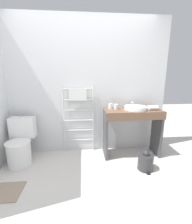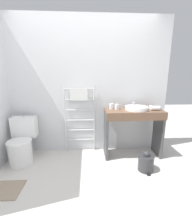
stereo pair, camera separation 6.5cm
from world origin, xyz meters
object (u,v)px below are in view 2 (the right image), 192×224
(towel_radiator, at_px, (79,107))
(trash_bin, at_px, (146,162))
(cup_near_edge, at_px, (117,107))
(cup_near_wall, at_px, (111,106))
(hair_dryer, at_px, (155,108))
(toilet, at_px, (22,143))
(sink_basin, at_px, (136,108))

(towel_radiator, height_order, trash_bin, towel_radiator)
(cup_near_edge, bearing_deg, cup_near_wall, 151.30)
(hair_dryer, height_order, trash_bin, hair_dryer)
(toilet, xyz_separation_m, sink_basin, (1.99, 0.09, 0.58))
(toilet, height_order, trash_bin, toilet)
(towel_radiator, distance_m, cup_near_edge, 0.70)
(sink_basin, bearing_deg, trash_bin, -84.73)
(sink_basin, bearing_deg, hair_dryer, -7.29)
(cup_near_wall, distance_m, hair_dryer, 0.76)
(toilet, bearing_deg, hair_dryer, 1.23)
(cup_near_edge, bearing_deg, towel_radiator, 167.53)
(sink_basin, distance_m, cup_near_wall, 0.44)
(toilet, height_order, cup_near_edge, cup_near_edge)
(towel_radiator, relative_size, cup_near_wall, 13.59)
(cup_near_edge, bearing_deg, sink_basin, -13.11)
(sink_basin, distance_m, cup_near_edge, 0.34)
(sink_basin, xyz_separation_m, cup_near_edge, (-0.33, 0.08, 0.01))
(sink_basin, relative_size, cup_near_wall, 4.18)
(toilet, height_order, towel_radiator, towel_radiator)
(cup_near_edge, bearing_deg, toilet, -174.23)
(sink_basin, relative_size, trash_bin, 1.20)
(towel_radiator, bearing_deg, trash_bin, -33.67)
(toilet, bearing_deg, sink_basin, 2.60)
(toilet, xyz_separation_m, hair_dryer, (2.30, 0.05, 0.58))
(toilet, relative_size, cup_near_wall, 8.12)
(cup_near_wall, xyz_separation_m, trash_bin, (0.47, -0.60, -0.78))
(cup_near_edge, bearing_deg, trash_bin, -55.84)
(trash_bin, bearing_deg, cup_near_wall, 127.75)
(toilet, relative_size, towel_radiator, 0.60)
(cup_near_wall, height_order, trash_bin, cup_near_wall)
(sink_basin, bearing_deg, toilet, -177.40)
(sink_basin, distance_m, trash_bin, 0.90)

